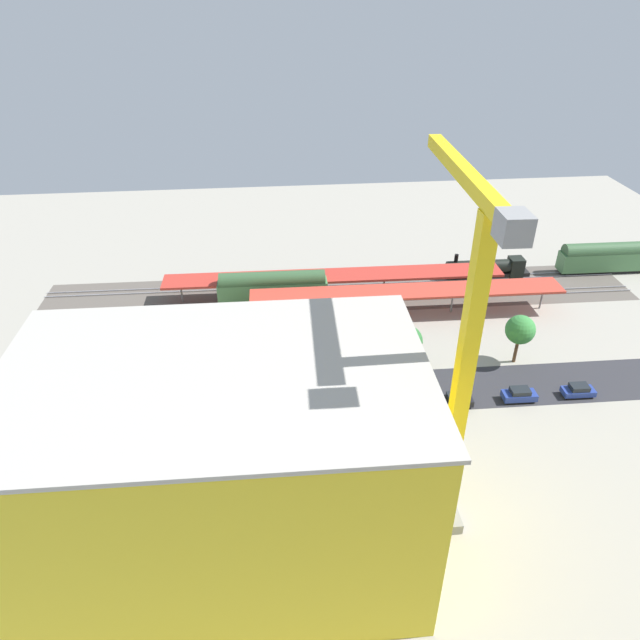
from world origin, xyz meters
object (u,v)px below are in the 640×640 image
at_px(platform_canopy_near, 408,291).
at_px(locomotive, 489,269).
at_px(street_tree_0, 520,330).
at_px(passenger_coach, 608,257).
at_px(box_truck_0, 192,423).
at_px(parked_car_0, 578,391).
at_px(parked_car_1, 519,395).
at_px(construction_building, 224,467).
at_px(freight_coach_far, 273,288).
at_px(street_tree_1, 399,345).
at_px(parked_car_5, 262,414).
at_px(platform_canopy_far, 334,276).
at_px(tower_crane, 461,349).
at_px(street_tree_2, 407,341).
at_px(parked_car_2, 456,401).
at_px(parked_car_4, 333,407).
at_px(traffic_light, 375,389).
at_px(parked_car_3, 393,401).

height_order(platform_canopy_near, locomotive, locomotive).
height_order(locomotive, street_tree_0, street_tree_0).
bearing_deg(passenger_coach, box_truck_0, 26.91).
relative_size(parked_car_0, parked_car_1, 0.96).
xyz_separation_m(construction_building, box_truck_0, (5.31, -16.18, -8.62)).
distance_m(freight_coach_far, construction_building, 47.84).
xyz_separation_m(box_truck_0, street_tree_1, (-27.60, -10.25, 2.75)).
bearing_deg(box_truck_0, parked_car_5, -167.23).
bearing_deg(passenger_coach, parked_car_0, 56.82).
xyz_separation_m(construction_building, street_tree_0, (-39.59, -26.90, -4.84)).
bearing_deg(freight_coach_far, platform_canopy_far, -168.64).
relative_size(freight_coach_far, tower_crane, 0.52).
bearing_deg(street_tree_2, parked_car_0, 160.16).
bearing_deg(freight_coach_far, platform_canopy_near, 165.97).
distance_m(parked_car_2, street_tree_0, 15.08).
bearing_deg(tower_crane, platform_canopy_far, -83.84).
xyz_separation_m(parked_car_5, street_tree_0, (-36.45, -8.81, 4.62)).
height_order(box_truck_0, street_tree_1, street_tree_1).
bearing_deg(parked_car_4, platform_canopy_near, -122.78).
xyz_separation_m(tower_crane, traffic_light, (3.91, -15.62, -16.33)).
bearing_deg(construction_building, street_tree_1, -129.31).
distance_m(platform_canopy_far, parked_car_0, 42.21).
bearing_deg(freight_coach_far, parked_car_1, 137.61).
xyz_separation_m(parked_car_3, street_tree_0, (-19.50, -7.96, 4.60)).
relative_size(freight_coach_far, parked_car_0, 4.27).
distance_m(parked_car_3, parked_car_4, 7.94).
bearing_deg(street_tree_1, parked_car_1, 151.06).
xyz_separation_m(platform_canopy_far, street_tree_1, (-6.18, 22.72, 0.56)).
relative_size(parked_car_5, street_tree_2, 0.61).
bearing_deg(construction_building, box_truck_0, -70.98).
height_order(passenger_coach, tower_crane, tower_crane).
distance_m(platform_canopy_far, parked_car_3, 30.61).
xyz_separation_m(platform_canopy_near, street_tree_0, (-12.55, 14.72, 1.16)).
height_order(platform_canopy_far, parked_car_0, platform_canopy_far).
bearing_deg(traffic_light, parked_car_4, -11.47).
distance_m(parked_car_5, street_tree_0, 37.78).
bearing_deg(street_tree_1, freight_coach_far, -50.74).
bearing_deg(platform_canopy_near, street_tree_0, 130.47).
xyz_separation_m(parked_car_2, parked_car_5, (25.08, 0.03, -0.02)).
relative_size(platform_canopy_far, box_truck_0, 5.94).
bearing_deg(street_tree_1, construction_building, 49.85).
xyz_separation_m(parked_car_2, traffic_light, (10.91, 0.65, 3.25)).
bearing_deg(street_tree_1, passenger_coach, -149.44).
xyz_separation_m(platform_canopy_far, parked_car_4, (3.95, 30.63, -3.04)).
height_order(parked_car_4, street_tree_2, street_tree_2).
xyz_separation_m(parked_car_1, parked_car_2, (8.61, 0.26, -0.00)).
xyz_separation_m(parked_car_4, traffic_light, (-5.15, 1.04, 3.27)).
bearing_deg(parked_car_5, locomotive, -140.07).
height_order(street_tree_1, street_tree_2, street_tree_2).
relative_size(locomotive, tower_crane, 0.44).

